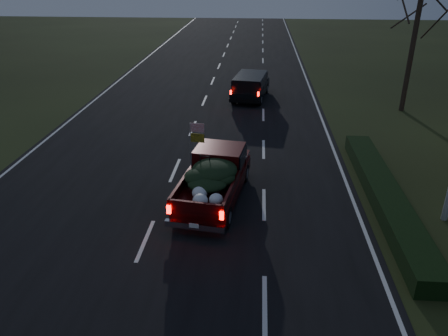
# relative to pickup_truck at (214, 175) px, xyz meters

# --- Properties ---
(ground) EXTENTS (120.00, 120.00, 0.00)m
(ground) POSITION_rel_pickup_truck_xyz_m (-1.84, -2.80, -0.93)
(ground) COLOR black
(ground) RESTS_ON ground
(road_asphalt) EXTENTS (14.00, 120.00, 0.02)m
(road_asphalt) POSITION_rel_pickup_truck_xyz_m (-1.84, -2.80, -0.92)
(road_asphalt) COLOR black
(road_asphalt) RESTS_ON ground
(hedge_row) EXTENTS (1.00, 10.00, 0.60)m
(hedge_row) POSITION_rel_pickup_truck_xyz_m (5.96, 0.20, -0.63)
(hedge_row) COLOR black
(hedge_row) RESTS_ON ground
(bare_tree_far) EXTENTS (3.60, 3.60, 7.00)m
(bare_tree_far) POSITION_rel_pickup_truck_xyz_m (9.66, 11.20, 4.30)
(bare_tree_far) COLOR black
(bare_tree_far) RESTS_ON ground
(pickup_truck) EXTENTS (2.43, 4.94, 2.49)m
(pickup_truck) POSITION_rel_pickup_truck_xyz_m (0.00, 0.00, 0.00)
(pickup_truck) COLOR #3C0808
(pickup_truck) RESTS_ON ground
(lead_suv) EXTENTS (2.38, 4.48, 1.23)m
(lead_suv) POSITION_rel_pickup_truck_xyz_m (0.94, 12.87, -0.00)
(lead_suv) COLOR black
(lead_suv) RESTS_ON ground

